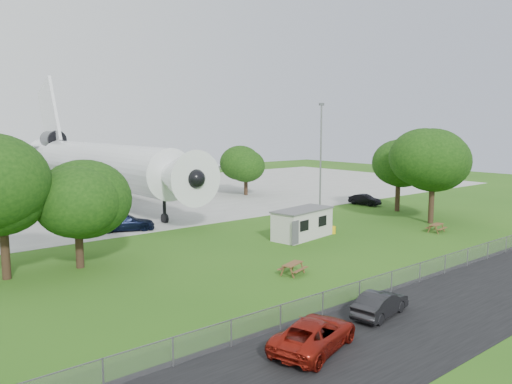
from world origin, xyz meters
TOP-DOWN VIEW (x-y plane):
  - ground at (0.00, 0.00)m, footprint 160.00×160.00m
  - asphalt_strip at (0.00, -13.00)m, footprint 120.00×8.00m
  - concrete_apron at (0.00, 38.00)m, footprint 120.00×46.00m
  - airliner at (-2.00, 35.86)m, footprint 46.36×47.73m
  - site_cabin at (4.22, 4.51)m, footprint 6.94×3.73m
  - picnic_west at (-4.14, -3.09)m, footprint 2.18×1.98m
  - picnic_east at (15.76, -1.77)m, footprint 2.02×1.78m
  - fence at (0.00, -9.50)m, footprint 58.00×0.04m
  - lamp_mast at (8.20, 6.20)m, footprint 0.16×0.16m
  - tree_west_big at (-19.42, 7.99)m, footprint 7.75×7.75m
  - tree_west_small at (-14.73, 7.59)m, footprint 7.22×7.22m
  - tree_east_front at (19.24, 1.00)m, footprint 7.63×7.63m
  - tree_east_back at (22.84, 7.61)m, footprint 7.24×7.24m
  - tree_far_apron at (17.44, 29.72)m, footprint 6.66×6.66m
  - car_centre_sedan at (-5.72, -11.47)m, footprint 4.20×2.11m
  - car_west_estate at (-11.28, -12.07)m, footprint 5.56×3.74m
  - car_ne_hatch at (12.11, 11.00)m, footprint 1.94×4.10m
  - car_ne_sedan at (23.45, 12.90)m, footprint 1.90×4.23m
  - car_apron_van at (-6.86, 17.37)m, footprint 5.93×4.13m

SIDE VIEW (x-z plane):
  - ground at x=0.00m, z-range 0.00..0.00m
  - picnic_west at x=-4.14m, z-range -0.38..0.38m
  - picnic_east at x=15.76m, z-range -0.38..0.38m
  - fence at x=0.00m, z-range -0.65..0.65m
  - asphalt_strip at x=0.00m, z-range 0.00..0.02m
  - concrete_apron at x=0.00m, z-range 0.00..0.03m
  - car_centre_sedan at x=-5.72m, z-range 0.00..1.32m
  - car_ne_sedan at x=23.45m, z-range 0.00..1.35m
  - car_ne_hatch at x=12.11m, z-range 0.00..1.36m
  - car_west_estate at x=-11.28m, z-range 0.00..1.42m
  - car_apron_van at x=-6.86m, z-range 0.00..1.59m
  - site_cabin at x=4.22m, z-range 0.00..2.62m
  - tree_far_apron at x=17.44m, z-range 0.65..8.62m
  - tree_west_small at x=-14.73m, z-range 0.61..9.08m
  - airliner at x=-2.00m, z-range -3.57..14.11m
  - tree_east_back at x=22.84m, z-range 0.85..9.80m
  - tree_west_big at x=-19.42m, z-range 1.02..10.83m
  - lamp_mast at x=8.20m, z-range 0.00..12.00m
  - tree_east_front at x=19.24m, z-range 1.23..11.33m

